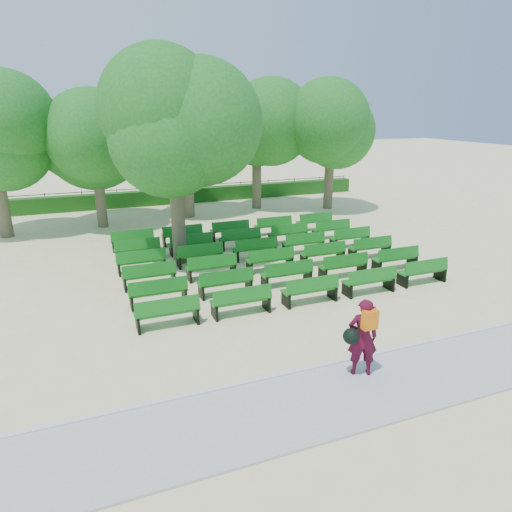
{
  "coord_description": "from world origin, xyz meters",
  "views": [
    {
      "loc": [
        -5.18,
        -14.31,
        5.77
      ],
      "look_at": [
        0.05,
        -1.0,
        1.1
      ],
      "focal_mm": 32.0,
      "sensor_mm": 36.0,
      "label": 1
    }
  ],
  "objects": [
    {
      "name": "bench_array",
      "position": [
        1.1,
        1.1,
        0.09
      ],
      "size": [
        1.8,
        0.69,
        1.11
      ],
      "rotation": [
        0.0,
        0.0,
        -0.08
      ],
      "color": "#136D18",
      "rests_on": "ground"
    },
    {
      "name": "paving",
      "position": [
        0.0,
        -7.4,
        0.03
      ],
      "size": [
        30.0,
        2.2,
        0.06
      ],
      "primitive_type": "cube",
      "color": "#ADAEAA",
      "rests_on": "ground"
    },
    {
      "name": "hedge",
      "position": [
        0.0,
        14.0,
        0.45
      ],
      "size": [
        26.0,
        0.7,
        0.9
      ],
      "primitive_type": "cube",
      "color": "#184E14",
      "rests_on": "ground"
    },
    {
      "name": "ground",
      "position": [
        0.0,
        0.0,
        0.0
      ],
      "size": [
        120.0,
        120.0,
        0.0
      ],
      "primitive_type": "plane",
      "color": "beige"
    },
    {
      "name": "curb",
      "position": [
        0.0,
        -6.25,
        0.05
      ],
      "size": [
        30.0,
        0.12,
        0.1
      ],
      "primitive_type": "cube",
      "color": "silver",
      "rests_on": "ground"
    },
    {
      "name": "person",
      "position": [
        0.25,
        -6.85,
        1.0
      ],
      "size": [
        0.91,
        0.64,
        1.81
      ],
      "rotation": [
        0.0,
        0.0,
        2.77
      ],
      "color": "#45091E",
      "rests_on": "ground"
    },
    {
      "name": "fence",
      "position": [
        0.0,
        14.4,
        0.0
      ],
      "size": [
        26.0,
        0.1,
        1.02
      ],
      "primitive_type": null,
      "color": "black",
      "rests_on": "ground"
    },
    {
      "name": "tree_line",
      "position": [
        0.0,
        10.0,
        0.0
      ],
      "size": [
        21.8,
        6.8,
        7.04
      ],
      "primitive_type": null,
      "color": "#1F6E20",
      "rests_on": "ground"
    },
    {
      "name": "tree_among",
      "position": [
        -1.75,
        2.52,
        5.0
      ],
      "size": [
        5.23,
        5.23,
        7.38
      ],
      "color": "brown",
      "rests_on": "ground"
    }
  ]
}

